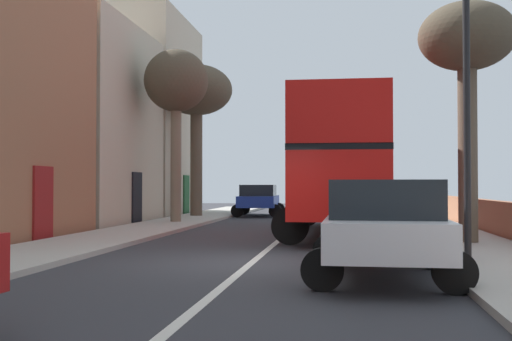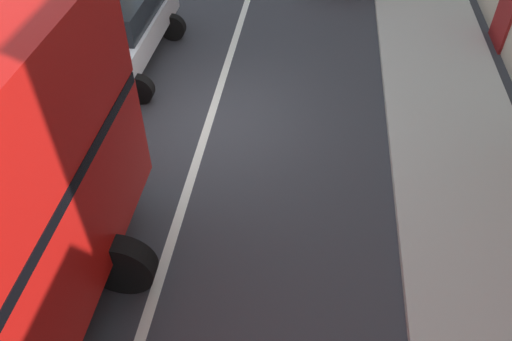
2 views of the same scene
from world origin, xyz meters
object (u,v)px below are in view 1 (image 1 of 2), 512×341
Objects in this scene: parked_car_blue_left_2 at (259,198)px; lamppost_right at (467,74)px; street_tree_left_0 at (196,94)px; street_tree_left_4 at (176,85)px; parked_car_white_right_0 at (383,223)px; street_tree_right_3 at (467,47)px; double_decker_bus at (340,161)px.

parked_car_blue_left_2 is 20.18m from lamppost_right.
street_tree_left_0 is 19.20m from lamppost_right.
street_tree_left_4 reaches higher than lamppost_right.
parked_car_white_right_0 is 7.79m from street_tree_right_3.
parked_car_blue_left_2 is at bearing 110.27° from double_decker_bus.
parked_car_blue_left_2 is at bearing 103.26° from parked_car_white_right_0.
street_tree_left_0 is at bearing 94.10° from street_tree_left_4.
lamppost_right reaches higher than street_tree_right_3.
street_tree_left_4 is (-6.56, 4.11, 3.27)m from double_decker_bus.
parked_car_blue_left_2 is 0.69× the size of lamppost_right.
lamppost_right is (6.80, -18.78, 2.89)m from parked_car_blue_left_2.
lamppost_right is (2.60, -7.41, 1.45)m from double_decker_bus.
street_tree_right_3 is at bearing -51.60° from street_tree_left_0.
street_tree_left_4 is 14.84m from lamppost_right.
street_tree_left_4 reaches higher than street_tree_right_3.
street_tree_left_0 is (-6.92, 9.12, 3.62)m from double_decker_bus.
street_tree_left_4 is at bearing -108.05° from parked_car_blue_left_2.
double_decker_bus is at bearing 131.13° from street_tree_right_3.
parked_car_white_right_0 is at bearing -67.84° from street_tree_left_0.
double_decker_bus is at bearing -69.73° from parked_car_blue_left_2.
street_tree_left_0 reaches higher than parked_car_white_right_0.
lamppost_right is at bearing -70.67° from double_decker_bus.
street_tree_left_4 is at bearing 141.34° from street_tree_right_3.
lamppost_right reaches higher than parked_car_white_right_0.
street_tree_right_3 is 3.94m from lamppost_right.
street_tree_right_3 is (10.21, -12.88, -0.85)m from street_tree_left_0.
double_decker_bus is 5.72m from street_tree_right_3.
street_tree_left_0 is at bearing -140.40° from parked_car_blue_left_2.
parked_car_white_right_0 is 21.79m from parked_car_blue_left_2.
double_decker_bus is at bearing 94.64° from parked_car_white_right_0.
double_decker_bus is at bearing -52.80° from street_tree_left_0.
street_tree_left_0 is 1.18× the size of street_tree_right_3.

